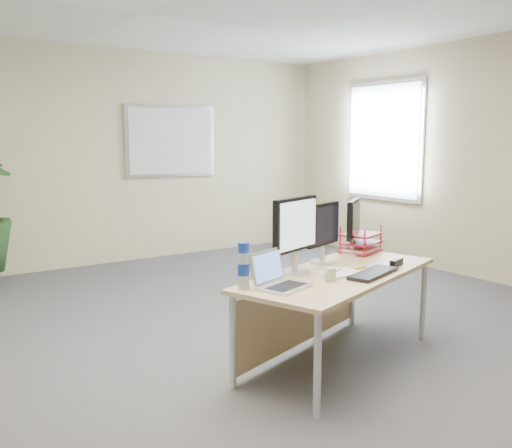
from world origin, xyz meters
TOP-DOWN VIEW (x-y plane):
  - floor at (0.00, 0.00)m, footprint 8.00×8.00m
  - back_wall at (0.00, 4.00)m, footprint 7.00×0.04m
  - whiteboard at (1.20, 3.97)m, footprint 1.30×0.04m
  - window at (3.47, 2.30)m, footprint 0.04×1.30m
  - desk at (0.47, -0.02)m, footprint 1.85×1.23m
  - monitor_left at (0.22, 0.04)m, footprint 0.47×0.22m
  - monitor_right at (0.60, 0.19)m, footprint 0.40×0.18m
  - monitor_dark at (1.03, 0.30)m, footprint 0.34×0.27m
  - laptop at (-0.09, -0.19)m, footprint 0.39×0.36m
  - keyboard at (0.64, -0.30)m, footprint 0.50×0.30m
  - coffee_mug at (0.29, -0.25)m, footprint 0.11×0.08m
  - spiral_notebook at (0.48, -0.14)m, footprint 0.30×0.24m
  - orange_pen at (0.49, -0.11)m, footprint 0.12×0.08m
  - yellow_highlighter at (0.70, -0.11)m, footprint 0.12×0.03m
  - water_bottle at (-0.30, -0.11)m, footprint 0.08×0.08m
  - letter_tray at (1.12, 0.31)m, footprint 0.39×0.34m
  - stapler at (0.99, -0.20)m, footprint 0.16×0.09m

SIDE VIEW (x-z plane):
  - floor at x=0.00m, z-range 0.00..0.00m
  - desk at x=0.47m, z-range 0.19..0.85m
  - spiral_notebook at x=0.48m, z-range 0.66..0.67m
  - yellow_highlighter at x=0.70m, z-range 0.66..0.67m
  - keyboard at x=0.64m, z-range 0.66..0.68m
  - orange_pen at x=0.49m, z-range 0.67..0.68m
  - stapler at x=0.99m, z-range 0.66..0.71m
  - coffee_mug at x=0.29m, z-range 0.66..0.74m
  - laptop at x=-0.09m, z-range 0.60..0.83m
  - letter_tray at x=1.12m, z-range 0.65..0.80m
  - water_bottle at x=-0.30m, z-range 0.65..0.95m
  - monitor_dark at x=1.03m, z-range 0.69..1.14m
  - monitor_right at x=0.60m, z-range 0.69..1.14m
  - monitor_left at x=0.22m, z-range 0.70..1.23m
  - back_wall at x=0.00m, z-range 0.00..2.70m
  - whiteboard at x=1.20m, z-range 1.07..2.02m
  - window at x=3.47m, z-range 0.77..2.33m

